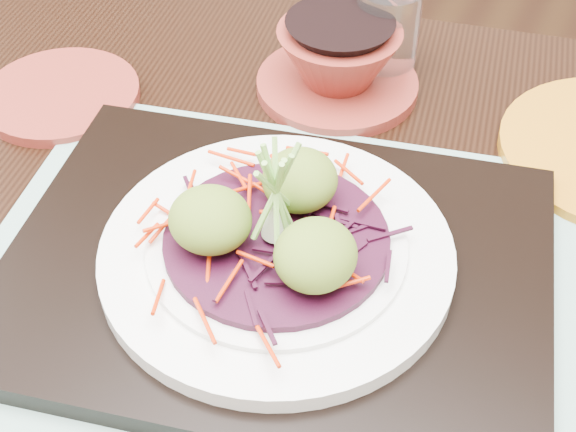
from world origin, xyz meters
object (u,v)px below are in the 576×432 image
at_px(serving_tray, 277,268).
at_px(water_glass, 387,31).
at_px(terracotta_bowl_set, 338,64).
at_px(dining_table, 311,325).
at_px(white_plate, 277,252).
at_px(terracotta_side_plate, 61,95).

height_order(serving_tray, water_glass, water_glass).
xyz_separation_m(serving_tray, terracotta_bowl_set, (-0.05, 0.25, 0.02)).
height_order(dining_table, serving_tray, serving_tray).
relative_size(serving_tray, white_plate, 1.54).
distance_m(terracotta_side_plate, water_glass, 0.32).
relative_size(dining_table, serving_tray, 3.07).
distance_m(serving_tray, terracotta_bowl_set, 0.26).
distance_m(serving_tray, white_plate, 0.02).
bearing_deg(water_glass, white_plate, -85.71).
bearing_deg(terracotta_bowl_set, dining_table, -72.70).
bearing_deg(terracotta_bowl_set, water_glass, 60.50).
bearing_deg(serving_tray, terracotta_side_plate, 145.71).
relative_size(serving_tray, terracotta_side_plate, 2.67).
bearing_deg(dining_table, terracotta_side_plate, 154.53).
height_order(dining_table, terracotta_side_plate, terracotta_side_plate).
xyz_separation_m(dining_table, white_plate, (-0.01, -0.04, 0.12)).
height_order(terracotta_side_plate, terracotta_bowl_set, terracotta_bowl_set).
relative_size(white_plate, water_glass, 2.92).
xyz_separation_m(white_plate, terracotta_bowl_set, (-0.05, 0.25, -0.00)).
relative_size(white_plate, terracotta_bowl_set, 1.56).
height_order(water_glass, terracotta_bowl_set, water_glass).
xyz_separation_m(terracotta_side_plate, terracotta_bowl_set, (0.24, 0.13, 0.02)).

